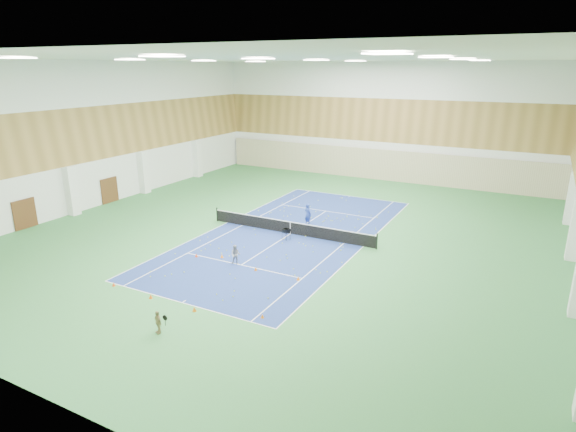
{
  "coord_description": "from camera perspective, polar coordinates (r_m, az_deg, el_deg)",
  "views": [
    {
      "loc": [
        15.07,
        -28.82,
        11.52
      ],
      "look_at": [
        0.82,
        -1.91,
        2.0
      ],
      "focal_mm": 30.0,
      "sensor_mm": 36.0,
      "label": 1
    }
  ],
  "objects": [
    {
      "name": "ground",
      "position": [
        34.5,
        0.28,
        -2.14
      ],
      "size": [
        40.0,
        40.0,
        0.0
      ],
      "primitive_type": "plane",
      "color": "#32753B",
      "rests_on": "ground"
    },
    {
      "name": "room_shell",
      "position": [
        32.99,
        0.29,
        7.73
      ],
      "size": [
        36.0,
        40.0,
        12.0
      ],
      "primitive_type": null,
      "color": "white",
      "rests_on": "ground"
    },
    {
      "name": "wood_cladding",
      "position": [
        32.71,
        0.3,
        11.18
      ],
      "size": [
        36.0,
        40.0,
        8.0
      ],
      "primitive_type": null,
      "color": "olive",
      "rests_on": "room_shell"
    },
    {
      "name": "ceiling_light_grid",
      "position": [
        32.53,
        0.31,
        18.07
      ],
      "size": [
        21.4,
        25.4,
        0.06
      ],
      "primitive_type": null,
      "color": "white",
      "rests_on": "room_shell"
    },
    {
      "name": "court_surface",
      "position": [
        34.5,
        0.28,
        -2.14
      ],
      "size": [
        10.97,
        23.77,
        0.01
      ],
      "primitive_type": "cube",
      "color": "navy",
      "rests_on": "ground"
    },
    {
      "name": "tennis_balls_scatter",
      "position": [
        34.49,
        0.28,
        -2.07
      ],
      "size": [
        10.57,
        22.77,
        0.07
      ],
      "primitive_type": null,
      "color": "#CAE727",
      "rests_on": "ground"
    },
    {
      "name": "tennis_net",
      "position": [
        34.32,
        0.28,
        -1.28
      ],
      "size": [
        12.8,
        0.1,
        1.1
      ],
      "primitive_type": null,
      "color": "black",
      "rests_on": "ground"
    },
    {
      "name": "back_curtain",
      "position": [
        51.81,
        10.52,
        6.03
      ],
      "size": [
        35.4,
        0.16,
        3.2
      ],
      "primitive_type": "cube",
      "color": "#C6B793",
      "rests_on": "ground"
    },
    {
      "name": "door_left_a",
      "position": [
        40.38,
        -28.74,
        0.21
      ],
      "size": [
        0.08,
        1.8,
        2.2
      ],
      "primitive_type": "cube",
      "color": "#593319",
      "rests_on": "ground"
    },
    {
      "name": "door_left_b",
      "position": [
        45.03,
        -20.39,
        2.88
      ],
      "size": [
        0.08,
        1.8,
        2.2
      ],
      "primitive_type": "cube",
      "color": "#593319",
      "rests_on": "ground"
    },
    {
      "name": "coach",
      "position": [
        36.2,
        2.37,
        0.2
      ],
      "size": [
        0.73,
        0.62,
        1.69
      ],
      "primitive_type": "imported",
      "rotation": [
        0.0,
        0.0,
        2.73
      ],
      "color": "#223B9B",
      "rests_on": "ground"
    },
    {
      "name": "child_court",
      "position": [
        29.34,
        -6.24,
        -4.58
      ],
      "size": [
        0.72,
        0.65,
        1.22
      ],
      "primitive_type": "imported",
      "rotation": [
        0.0,
        0.0,
        0.38
      ],
      "color": "gray",
      "rests_on": "ground"
    },
    {
      "name": "child_apron",
      "position": [
        22.83,
        -15.17,
        -12.03
      ],
      "size": [
        0.69,
        0.5,
        1.09
      ],
      "primitive_type": "imported",
      "rotation": [
        0.0,
        0.0,
        -0.42
      ],
      "color": "#A08D5B",
      "rests_on": "ground"
    },
    {
      "name": "ball_cart",
      "position": [
        33.27,
        -0.23,
        -2.17
      ],
      "size": [
        0.56,
        0.56,
        0.8
      ],
      "primitive_type": null,
      "rotation": [
        0.0,
        0.0,
        -0.26
      ],
      "color": "black",
      "rests_on": "ground"
    },
    {
      "name": "cone_svc_a",
      "position": [
        30.94,
        -10.81,
        -4.59
      ],
      "size": [
        0.21,
        0.21,
        0.23
      ],
      "primitive_type": "cone",
      "color": "red",
      "rests_on": "ground"
    },
    {
      "name": "cone_svc_b",
      "position": [
        30.57,
        -7.83,
        -4.72
      ],
      "size": [
        0.21,
        0.21,
        0.23
      ],
      "primitive_type": "cone",
      "color": "orange",
      "rests_on": "ground"
    },
    {
      "name": "cone_svc_c",
      "position": [
        28.52,
        -3.85,
        -6.27
      ],
      "size": [
        0.2,
        0.2,
        0.22
      ],
      "primitive_type": "cone",
      "color": "#D85E0B",
      "rests_on": "ground"
    },
    {
      "name": "cone_svc_d",
      "position": [
        27.24,
        1.22,
        -7.38
      ],
      "size": [
        0.22,
        0.22,
        0.24
      ],
      "primitive_type": "cone",
      "color": "orange",
      "rests_on": "ground"
    },
    {
      "name": "cone_base_a",
      "position": [
        28.23,
        -19.96,
        -7.62
      ],
      "size": [
        0.18,
        0.18,
        0.2
      ],
      "primitive_type": "cone",
      "color": "#DC3F0B",
      "rests_on": "ground"
    },
    {
      "name": "cone_base_b",
      "position": [
        26.23,
        -15.97,
        -9.15
      ],
      "size": [
        0.2,
        0.2,
        0.22
      ],
      "primitive_type": "cone",
      "color": "#EA540C",
      "rests_on": "ground"
    },
    {
      "name": "cone_base_c",
      "position": [
        24.46,
        -11.05,
        -10.77
      ],
      "size": [
        0.22,
        0.22,
        0.24
      ],
      "primitive_type": "cone",
      "color": "orange",
      "rests_on": "ground"
    },
    {
      "name": "cone_base_d",
      "position": [
        23.48,
        -3.06,
        -11.76
      ],
      "size": [
        0.18,
        0.18,
        0.2
      ],
      "primitive_type": "cone",
      "color": "orange",
      "rests_on": "ground"
    }
  ]
}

